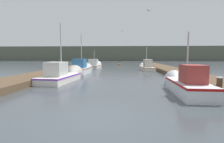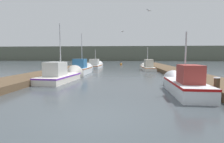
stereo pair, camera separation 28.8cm
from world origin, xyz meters
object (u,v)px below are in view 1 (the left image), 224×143
Objects in this scene: fishing_boat_3 at (146,67)px; mooring_piling_0 at (183,74)px; fishing_boat_0 at (185,84)px; mooring_piling_2 at (219,89)px; fishing_boat_2 at (82,69)px; fishing_boat_4 at (95,65)px; seagull_lead at (149,11)px; channel_buoy at (119,64)px; mooring_piling_1 at (91,63)px; seagull_1 at (122,31)px; fishing_boat_1 at (64,75)px.

mooring_piling_0 is at bearing -86.78° from fishing_boat_3.
fishing_boat_0 is 4.70× the size of mooring_piling_2.
fishing_boat_2 is 0.86× the size of fishing_boat_4.
fishing_boat_4 is 4.19× the size of mooring_piling_0.
channel_buoy is at bearing 54.64° from seagull_lead.
fishing_boat_2 reaches higher than mooring_piling_0.
mooring_piling_1 is at bearing 110.55° from fishing_boat_4.
fishing_boat_3 reaches higher than mooring_piling_1.
seagull_1 reaches higher than mooring_piling_0.
fishing_boat_3 is at bearing 40.53° from seagull_lead.
fishing_boat_0 is 0.85× the size of fishing_boat_4.
fishing_boat_4 is (-0.19, 10.00, -0.13)m from fishing_boat_2.
fishing_boat_3 is at bearing 93.37° from mooring_piling_2.
fishing_boat_4 is 5.86× the size of channel_buoy.
mooring_piling_2 is 30.70m from channel_buoy.
fishing_boat_2 is 9.56m from fishing_boat_3.
fishing_boat_4 is 16.15m from seagull_lead.
fishing_boat_3 is (7.85, 5.46, -0.10)m from fishing_boat_2.
fishing_boat_0 is 1.86m from mooring_piling_2.
fishing_boat_4 is at bearing 148.78° from fishing_boat_3.
fishing_boat_4 reaches higher than channel_buoy.
mooring_piling_2 is at bearing -88.40° from fishing_boat_3.
fishing_boat_1 is at bearing 147.69° from mooring_piling_2.
fishing_boat_2 is 9.96× the size of seagull_1.
fishing_boat_2 is at bearing 88.26° from seagull_1.
mooring_piling_1 is at bearing 113.54° from fishing_boat_0.
fishing_boat_4 is (-8.15, 19.77, -0.08)m from fishing_boat_0.
mooring_piling_1 is 19.68m from seagull_lead.
mooring_piling_0 is 1.21× the size of mooring_piling_1.
mooring_piling_2 is (9.04, -21.41, 0.13)m from fishing_boat_4.
fishing_boat_2 is at bearing -83.91° from mooring_piling_1.
mooring_piling_0 is at bearing -99.82° from seagull_lead.
mooring_piling_0 is 1.32× the size of mooring_piling_2.
fishing_boat_4 reaches higher than mooring_piling_1.
fishing_boat_0 is 15.23m from fishing_boat_3.
mooring_piling_0 reaches higher than channel_buoy.
fishing_boat_4 is 23.24m from mooring_piling_2.
fishing_boat_1 is 11.23m from seagull_1.
fishing_boat_2 reaches higher than fishing_boat_0.
mooring_piling_0 is (8.90, -6.55, 0.17)m from fishing_boat_2.
fishing_boat_0 is 21.39m from fishing_boat_4.
seagull_lead is at bearing 123.29° from mooring_piling_0.
fishing_boat_2 is 3.60× the size of mooring_piling_0.
seagull_1 is at bearing 66.68° from seagull_lead.
seagull_lead reaches higher than mooring_piling_2.
fishing_boat_4 is at bearing -114.31° from channel_buoy.
fishing_boat_0 is at bearing 155.37° from seagull_1.
fishing_boat_4 is 5.51× the size of mooring_piling_2.
fishing_boat_4 is 5.08× the size of mooring_piling_1.
mooring_piling_0 is (1.05, -12.01, 0.26)m from fishing_boat_3.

